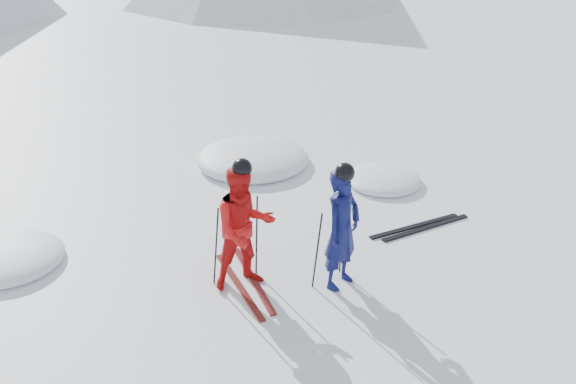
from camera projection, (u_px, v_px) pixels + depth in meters
ground at (391, 236)px, 9.60m from camera, size 160.00×160.00×0.00m
skier_blue at (342, 230)px, 8.07m from camera, size 0.70×0.54×1.71m
skier_red at (244, 228)px, 8.05m from camera, size 1.01×0.88×1.77m
pole_blue_left at (317, 251)px, 8.13m from camera, size 0.12×0.08×1.14m
pole_blue_right at (342, 235)px, 8.51m from camera, size 0.12×0.07×1.14m
pole_red_left at (216, 247)px, 8.19m from camera, size 0.12×0.09×1.18m
pole_red_right at (257, 236)px, 8.45m from camera, size 0.12×0.08×1.18m
ski_worn_left at (239, 286)px, 8.37m from camera, size 0.48×1.67×0.03m
ski_worn_right at (253, 280)px, 8.50m from camera, size 0.60×1.65×0.03m
ski_loose_a at (415, 226)px, 9.85m from camera, size 1.68×0.43×0.03m
ski_loose_b at (426, 228)px, 9.80m from camera, size 1.69×0.38×0.03m
snow_lumps at (232, 183)px, 11.33m from camera, size 7.75×4.05×0.49m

